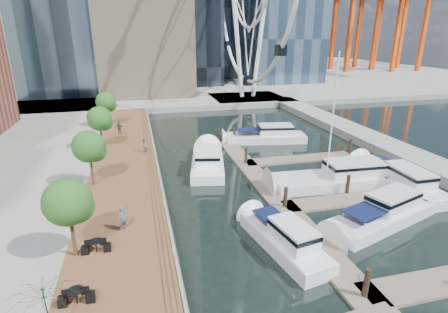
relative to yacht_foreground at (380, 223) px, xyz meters
The scene contains 15 objects.
ground 9.75m from the yacht_foreground, 153.67° to the right, with size 520.00×520.00×0.00m, color black.
boardwalk 20.71m from the yacht_foreground, 148.95° to the left, with size 6.00×60.00×1.00m, color brown.
seawall 18.20m from the yacht_foreground, 144.08° to the left, with size 0.25×60.00×1.00m, color #595954.
land_far 98.07m from the yacht_foreground, 95.11° to the left, with size 200.00×114.00×1.00m, color gray.
breakwater 19.31m from the yacht_foreground, 54.30° to the left, with size 4.00×60.00×1.00m, color gray.
pier 47.97m from the yacht_foreground, 83.70° to the left, with size 14.00×12.00×1.00m, color gray.
railing 18.34m from the yacht_foreground, 144.26° to the left, with size 0.10×60.00×1.05m, color white, non-canonical shape.
floating_docks 5.73m from the yacht_foreground, 97.76° to the left, with size 16.00×34.00×2.60m.
port_cranes 110.53m from the yacht_foreground, 57.17° to the left, with size 40.00×52.00×38.00m.
street_trees 22.75m from the yacht_foreground, 154.33° to the left, with size 2.60×42.60×4.60m.
yacht_foreground is the anchor object (origin of this frame).
pedestrian_near 17.77m from the yacht_foreground, behind, with size 0.58×0.38×1.60m, color #4B5465.
pedestrian_mid 23.50m from the yacht_foreground, 132.43° to the left, with size 0.72×0.56×1.49m, color gray.
pedestrian_far 31.14m from the yacht_foreground, 126.51° to the left, with size 0.95×0.39×1.62m, color #343641.
moored_yachts 7.04m from the yacht_foreground, 92.35° to the left, with size 19.61×37.40×11.50m.
Camera 1 is at (-7.38, -14.18, 12.71)m, focal length 28.00 mm.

